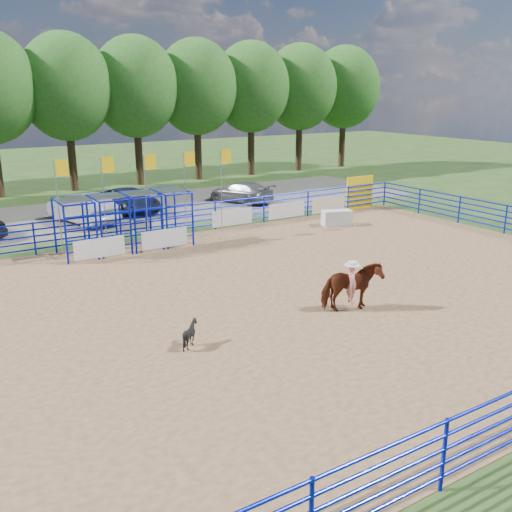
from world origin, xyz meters
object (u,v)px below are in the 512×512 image
(car_b, at_px, (82,208))
(car_d, at_px, (241,192))
(car_c, at_px, (130,200))
(announcer_table, at_px, (337,218))
(horse_and_rider, at_px, (352,285))
(calf, at_px, (190,334))

(car_b, relative_size, car_d, 1.11)
(car_c, bearing_deg, car_d, -13.26)
(announcer_table, relative_size, car_d, 0.35)
(announcer_table, bearing_deg, horse_and_rider, -127.57)
(horse_and_rider, bearing_deg, car_d, 70.31)
(announcer_table, xyz_separation_m, horse_and_rider, (-7.48, -9.72, 0.48))
(calf, bearing_deg, car_c, -13.39)
(horse_and_rider, distance_m, car_c, 19.19)
(car_c, distance_m, car_d, 7.19)
(horse_and_rider, relative_size, car_c, 0.48)
(announcer_table, height_order, car_b, car_b)
(car_b, bearing_deg, horse_and_rider, 87.81)
(horse_and_rider, bearing_deg, car_c, 91.87)
(car_d, bearing_deg, car_b, -18.91)
(horse_and_rider, xyz_separation_m, car_d, (6.49, 18.15, -0.25))
(car_b, bearing_deg, car_c, -168.86)
(calf, relative_size, car_b, 0.15)
(car_b, distance_m, car_d, 10.39)
(announcer_table, bearing_deg, calf, -144.52)
(announcer_table, bearing_deg, car_c, 130.59)
(car_b, xyz_separation_m, car_d, (10.38, 0.54, -0.17))
(announcer_table, bearing_deg, car_b, 145.25)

